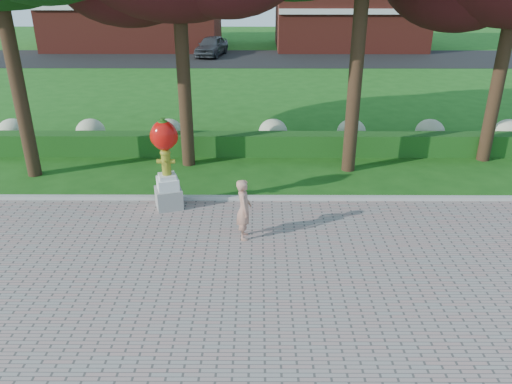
{
  "coord_description": "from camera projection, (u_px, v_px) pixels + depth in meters",
  "views": [
    {
      "loc": [
        0.43,
        -10.33,
        6.33
      ],
      "look_at": [
        0.38,
        1.0,
        1.19
      ],
      "focal_mm": 35.0,
      "sensor_mm": 36.0,
      "label": 1
    }
  ],
  "objects": [
    {
      "name": "parked_car",
      "position": [
        211.0,
        46.0,
        38.32
      ],
      "size": [
        2.63,
        4.63,
        1.49
      ],
      "primitive_type": "imported",
      "rotation": [
        0.0,
        0.0,
        -0.21
      ],
      "color": "#3A3D41",
      "rests_on": "street"
    },
    {
      "name": "street",
      "position": [
        253.0,
        58.0,
        37.53
      ],
      "size": [
        50.0,
        8.0,
        0.02
      ],
      "primitive_type": "cube",
      "color": "black",
      "rests_on": "ground"
    },
    {
      "name": "woman",
      "position": [
        244.0,
        209.0,
        12.37
      ],
      "size": [
        0.42,
        0.6,
        1.59
      ],
      "primitive_type": "imported",
      "rotation": [
        0.0,
        0.0,
        1.64
      ],
      "color": "tan",
      "rests_on": "walkway"
    },
    {
      "name": "curb",
      "position": [
        243.0,
        198.0,
        14.73
      ],
      "size": [
        40.0,
        0.18,
        0.15
      ],
      "primitive_type": "cube",
      "color": "#ADADA5",
      "rests_on": "ground"
    },
    {
      "name": "building_right",
      "position": [
        349.0,
        8.0,
        41.64
      ],
      "size": [
        12.0,
        8.0,
        6.4
      ],
      "primitive_type": "cube",
      "color": "maroon",
      "rests_on": "ground"
    },
    {
      "name": "hydrant_sculpture",
      "position": [
        166.0,
        162.0,
        13.72
      ],
      "size": [
        0.9,
        0.9,
        2.62
      ],
      "rotation": [
        0.0,
        0.0,
        0.32
      ],
      "color": "gray",
      "rests_on": "walkway"
    },
    {
      "name": "ground",
      "position": [
        240.0,
        254.0,
        12.02
      ],
      "size": [
        100.0,
        100.0,
        0.0
      ],
      "primitive_type": "plane",
      "color": "#1A5014",
      "rests_on": "ground"
    },
    {
      "name": "walkway",
      "position": [
        232.0,
        378.0,
        8.37
      ],
      "size": [
        40.0,
        14.0,
        0.04
      ],
      "primitive_type": "cube",
      "color": "gray",
      "rests_on": "ground"
    },
    {
      "name": "hydrangea_row",
      "position": [
        262.0,
        132.0,
        19.08
      ],
      "size": [
        20.1,
        1.1,
        0.99
      ],
      "color": "#A7AC84",
      "rests_on": "ground"
    },
    {
      "name": "building_left",
      "position": [
        134.0,
        4.0,
        41.59
      ],
      "size": [
        14.0,
        8.0,
        7.0
      ],
      "primitive_type": "cube",
      "color": "maroon",
      "rests_on": "ground"
    },
    {
      "name": "lawn_hedge",
      "position": [
        246.0,
        144.0,
        18.24
      ],
      "size": [
        24.0,
        0.7,
        0.8
      ],
      "primitive_type": "cube",
      "color": "#164914",
      "rests_on": "ground"
    }
  ]
}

